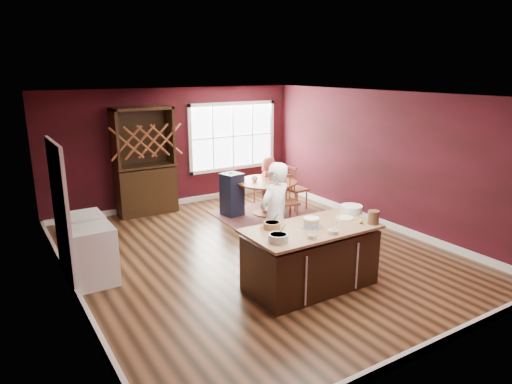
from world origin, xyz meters
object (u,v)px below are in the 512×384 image
(toddler, at_px, (229,179))
(washer, at_px, (94,256))
(layer_cake, at_px, (311,222))
(baker, at_px, (275,217))
(dryer, at_px, (84,242))
(high_chair, at_px, (232,194))
(chair_south, at_px, (287,200))
(kitchen_island, at_px, (310,259))
(chair_east, at_px, (296,187))
(hutch, at_px, (145,161))
(seated_woman, at_px, (269,182))
(chair_north, at_px, (264,183))
(dining_table, at_px, (267,191))

(toddler, relative_size, washer, 0.30)
(layer_cake, bearing_deg, washer, 146.77)
(baker, relative_size, dryer, 1.94)
(washer, bearing_deg, dryer, 90.00)
(baker, distance_m, toddler, 2.89)
(high_chair, distance_m, washer, 3.79)
(chair_south, bearing_deg, kitchen_island, -108.86)
(chair_east, bearing_deg, hutch, 60.10)
(kitchen_island, bearing_deg, seated_woman, 65.20)
(chair_north, relative_size, toddler, 3.77)
(dryer, bearing_deg, chair_east, 9.24)
(chair_south, bearing_deg, layer_cake, -108.84)
(chair_south, xyz_separation_m, seated_woman, (0.35, 1.21, 0.09))
(seated_woman, bearing_deg, dining_table, 19.09)
(layer_cake, distance_m, seated_woman, 4.03)
(chair_east, relative_size, hutch, 0.44)
(dining_table, relative_size, chair_north, 1.34)
(toddler, bearing_deg, layer_cake, -99.54)
(baker, height_order, chair_north, baker)
(chair_south, bearing_deg, dryer, -169.46)
(chair_south, distance_m, washer, 4.06)
(chair_east, bearing_deg, chair_south, 129.90)
(kitchen_island, xyz_separation_m, washer, (-2.65, 1.77, 0.00))
(layer_cake, xyz_separation_m, chair_north, (1.77, 4.00, -0.50))
(seated_woman, bearing_deg, hutch, -55.92)
(dining_table, bearing_deg, kitchen_island, -112.85)
(chair_south, xyz_separation_m, dryer, (-4.00, -0.05, -0.06))
(toddler, height_order, hutch, hutch)
(baker, distance_m, chair_east, 3.30)
(chair_south, bearing_deg, baker, -120.98)
(high_chair, distance_m, dryer, 3.53)
(baker, bearing_deg, toddler, -119.89)
(chair_north, relative_size, high_chair, 1.00)
(dining_table, xyz_separation_m, chair_east, (0.77, -0.04, -0.02))
(chair_north, height_order, toddler, chair_north)
(chair_east, relative_size, washer, 1.17)
(high_chair, bearing_deg, layer_cake, -112.13)
(layer_cake, height_order, seated_woman, seated_woman)
(washer, bearing_deg, kitchen_island, -33.75)
(toddler, xyz_separation_m, dryer, (-3.26, -1.17, -0.36))
(layer_cake, bearing_deg, dryer, 138.16)
(baker, bearing_deg, chair_north, -135.86)
(chair_north, distance_m, hutch, 2.80)
(dining_table, distance_m, dryer, 4.10)
(chair_south, relative_size, seated_woman, 0.85)
(chair_east, bearing_deg, chair_north, 19.73)
(chair_south, distance_m, seated_woman, 1.26)
(chair_east, relative_size, chair_south, 1.02)
(dryer, bearing_deg, hutch, 51.77)
(dining_table, height_order, chair_east, chair_east)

